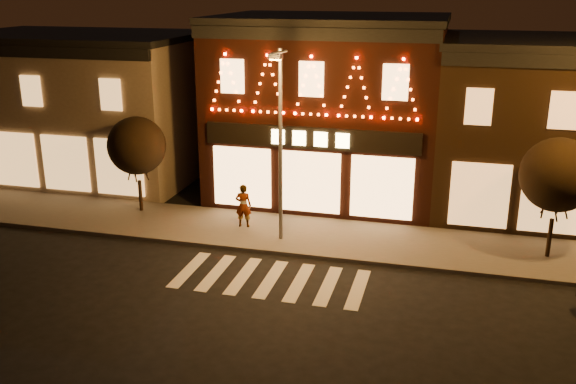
% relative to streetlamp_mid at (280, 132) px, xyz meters
% --- Properties ---
extents(ground, '(120.00, 120.00, 0.00)m').
position_rel_streetlamp_mid_xyz_m(ground, '(0.52, -7.08, -4.43)').
color(ground, black).
rests_on(ground, ground).
extents(sidewalk_far, '(44.00, 4.00, 0.15)m').
position_rel_streetlamp_mid_xyz_m(sidewalk_far, '(2.52, 0.92, -4.35)').
color(sidewalk_far, '#47423D').
rests_on(sidewalk_far, ground).
extents(building_left, '(12.20, 8.28, 7.30)m').
position_rel_streetlamp_mid_xyz_m(building_left, '(-12.48, 6.92, -0.77)').
color(building_left, '#786855').
rests_on(building_left, ground).
extents(building_pulp, '(10.20, 8.34, 8.30)m').
position_rel_streetlamp_mid_xyz_m(building_pulp, '(0.52, 6.90, -0.26)').
color(building_pulp, black).
rests_on(building_pulp, ground).
extents(building_right_a, '(9.20, 8.28, 7.50)m').
position_rel_streetlamp_mid_xyz_m(building_right_a, '(10.02, 6.92, -0.67)').
color(building_right_a, '#301E10').
rests_on(building_right_a, ground).
extents(streetlamp_mid, '(0.55, 1.67, 7.29)m').
position_rel_streetlamp_mid_xyz_m(streetlamp_mid, '(0.00, 0.00, 0.00)').
color(streetlamp_mid, '#59595E').
rests_on(streetlamp_mid, sidewalk_far).
extents(tree_left, '(2.49, 2.49, 4.16)m').
position_rel_streetlamp_mid_xyz_m(tree_left, '(-6.83, 1.81, -1.37)').
color(tree_left, black).
rests_on(tree_left, sidewalk_far).
extents(tree_right, '(2.64, 2.64, 4.41)m').
position_rel_streetlamp_mid_xyz_m(tree_right, '(9.84, 1.05, -1.19)').
color(tree_right, black).
rests_on(tree_right, sidewalk_far).
extents(pedestrian, '(0.70, 0.50, 1.80)m').
position_rel_streetlamp_mid_xyz_m(pedestrian, '(-1.85, 1.09, -3.38)').
color(pedestrian, gray).
rests_on(pedestrian, sidewalk_far).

